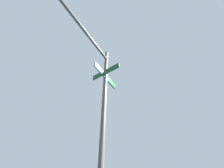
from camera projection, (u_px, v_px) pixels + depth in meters
name	position (u px, v px, depth m)	size (l,w,h in m)	color
traffic_signal_near	(76.00, 52.00, 3.55)	(2.32, 2.82, 5.96)	#474C47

